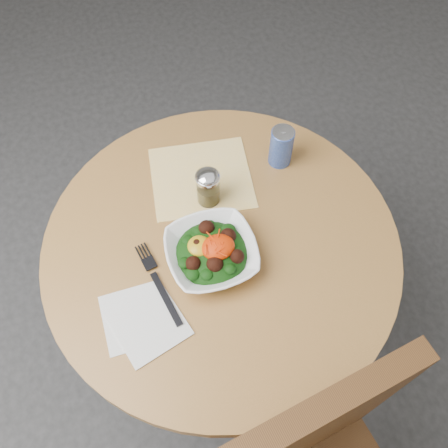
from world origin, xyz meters
name	(u,v)px	position (x,y,z in m)	size (l,w,h in m)	color
ground	(222,337)	(0.00, 0.00, 0.00)	(6.00, 6.00, 0.00)	#29292C
table	(222,276)	(0.00, 0.00, 0.55)	(0.90, 0.90, 0.75)	black
cloth_napkin	(201,178)	(0.01, 0.21, 0.75)	(0.27, 0.24, 0.00)	orange
paper_napkins	(143,321)	(-0.24, -0.13, 0.75)	(0.19, 0.20, 0.00)	silver
salad_bowl	(212,252)	(-0.04, -0.03, 0.78)	(0.22, 0.22, 0.08)	white
fork	(157,281)	(-0.18, -0.05, 0.76)	(0.06, 0.24, 0.00)	black
spice_shaker	(208,187)	(0.01, 0.13, 0.81)	(0.06, 0.06, 0.11)	silver
beverage_can	(281,147)	(0.24, 0.19, 0.81)	(0.06, 0.06, 0.12)	#0D2796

